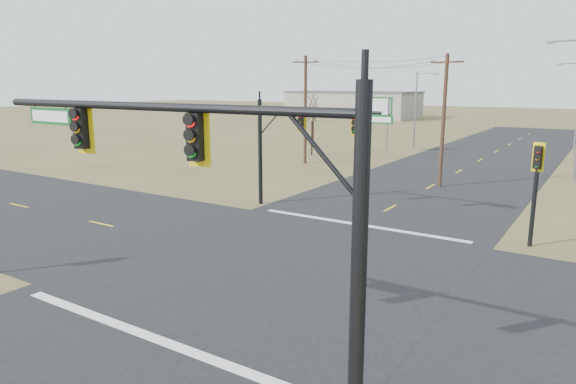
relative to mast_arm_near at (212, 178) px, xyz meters
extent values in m
plane|color=brown|center=(-3.93, 8.91, -5.55)|extent=(320.00, 320.00, 0.00)
cube|color=black|center=(-3.93, 8.91, -5.54)|extent=(160.00, 14.00, 0.02)
cube|color=black|center=(-3.93, 8.91, -5.53)|extent=(14.00, 160.00, 0.02)
cube|color=silver|center=(-3.93, 1.41, -5.52)|extent=(12.00, 0.40, 0.01)
cube|color=silver|center=(-3.93, 16.41, -5.52)|extent=(12.00, 0.40, 0.01)
cylinder|color=black|center=(3.57, 0.00, -1.72)|extent=(0.31, 0.31, 7.65)
cylinder|color=black|center=(-1.89, 0.00, 1.50)|extent=(10.93, 0.20, 0.20)
cube|color=#0B4E1C|center=(-5.73, 0.00, 1.15)|extent=(1.80, 0.05, 0.45)
cylinder|color=black|center=(-11.43, 17.66, -2.24)|extent=(0.26, 0.26, 6.62)
cylinder|color=black|center=(-7.41, 17.66, 0.47)|extent=(8.03, 0.17, 0.17)
cube|color=#0B4E1C|center=(-3.63, 17.66, 0.12)|extent=(1.80, 0.05, 0.45)
cylinder|color=black|center=(4.46, 17.43, -3.15)|extent=(0.21, 0.21, 4.80)
cylinder|color=#4B3020|center=(-3.40, 29.37, -0.72)|extent=(0.28, 0.28, 9.65)
cube|color=#4B3020|center=(-3.40, 29.37, 3.50)|extent=(2.36, 0.18, 0.12)
cylinder|color=#4B3020|center=(-17.76, 33.80, -0.50)|extent=(0.29, 0.29, 10.10)
cube|color=#4B3020|center=(-17.76, 33.80, 3.95)|extent=(2.32, 1.07, 0.12)
cylinder|color=gray|center=(-16.24, 44.64, -2.50)|extent=(0.16, 0.16, 6.10)
cylinder|color=gray|center=(-13.80, 44.64, -2.50)|extent=(0.16, 0.16, 6.10)
cube|color=#0B4E1C|center=(-15.02, 44.64, -0.46)|extent=(3.23, 0.58, 2.03)
cylinder|color=gray|center=(3.57, 37.31, 5.22)|extent=(2.63, 0.13, 0.13)
cube|color=gray|center=(2.25, 37.31, 5.12)|extent=(0.61, 0.29, 0.20)
cylinder|color=gray|center=(2.32, 56.25, 4.12)|extent=(2.37, 0.12, 0.12)
cube|color=gray|center=(1.14, 56.25, 4.02)|extent=(0.57, 0.33, 0.18)
cylinder|color=gray|center=(-12.42, 49.47, -1.10)|extent=(0.18, 0.18, 8.89)
cylinder|color=gray|center=(-11.35, 49.47, 3.14)|extent=(2.13, 0.11, 0.11)
cube|color=gray|center=(-10.29, 49.47, 3.04)|extent=(0.52, 0.31, 0.16)
cylinder|color=black|center=(-20.06, 39.06, -3.72)|extent=(0.18, 0.18, 3.65)
cylinder|color=black|center=(-25.43, 48.66, -3.36)|extent=(0.20, 0.20, 4.36)
cube|color=gray|center=(-43.93, 98.91, -2.80)|extent=(28.00, 14.00, 5.50)
camera|label=1|loc=(7.37, -8.39, 2.04)|focal=32.00mm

